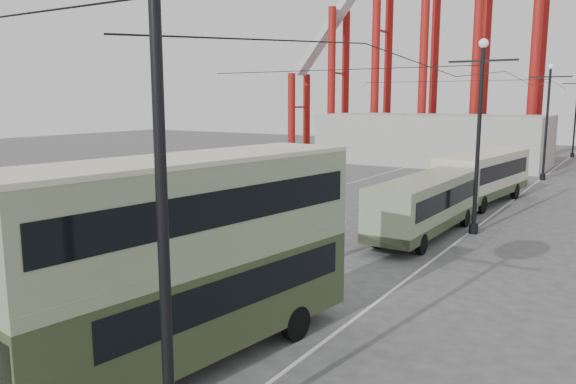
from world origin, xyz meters
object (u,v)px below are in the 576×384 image
Objects in this scene: lamp_post_near at (155,12)px; single_decker_green at (427,203)px; single_decker_cream at (483,175)px; pedestrian at (323,241)px; double_decker_bus at (190,250)px.

lamp_post_near reaches higher than single_decker_green.
pedestrian is at bearing -90.95° from single_decker_cream.
lamp_post_near reaches higher than double_decker_bus.
single_decker_cream is at bearing 90.22° from single_decker_green.
pedestrian is at bearing 106.82° from double_decker_bus.
single_decker_green is 10.37m from single_decker_cream.
lamp_post_near reaches higher than single_decker_cream.
single_decker_green is at bearing -151.18° from pedestrian.
lamp_post_near is 30.37m from single_decker_cream.
single_decker_cream is at bearing 96.39° from double_decker_bus.
pedestrian is (-1.98, -6.72, -0.70)m from single_decker_green.
double_decker_bus is 0.94× the size of single_decker_cream.
single_decker_green is (0.51, 16.10, -1.30)m from double_decker_bus.
single_decker_green is at bearing -84.75° from single_decker_cream.
lamp_post_near is 6.39m from double_decker_bus.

